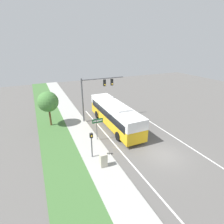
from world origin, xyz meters
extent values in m
plane|color=#565451|center=(0.00, 0.00, 0.00)|extent=(80.00, 80.00, 0.00)
cube|color=#9E9E99|center=(-6.20, 0.00, 0.06)|extent=(2.80, 80.00, 0.12)
cube|color=#3D6633|center=(-9.40, 0.00, 0.05)|extent=(3.60, 80.00, 0.10)
cube|color=silver|center=(-3.60, 0.00, 0.00)|extent=(0.14, 30.00, 0.01)
cube|color=silver|center=(3.60, 0.00, 0.00)|extent=(0.14, 30.00, 0.01)
cube|color=gold|center=(-1.63, 7.95, 1.11)|extent=(2.58, 11.45, 1.47)
cube|color=white|center=(-1.63, 7.95, 2.44)|extent=(2.58, 11.45, 1.20)
cube|color=black|center=(-1.63, 7.95, 2.02)|extent=(2.62, 10.53, 0.91)
cube|color=white|center=(-1.63, 7.09, 3.16)|extent=(1.81, 4.01, 0.24)
cylinder|color=black|center=(-2.87, 11.50, 0.54)|extent=(0.28, 1.08, 1.08)
cylinder|color=black|center=(-0.38, 11.50, 0.54)|extent=(0.28, 1.08, 1.08)
cylinder|color=black|center=(-2.87, 4.40, 0.54)|extent=(0.28, 1.08, 1.08)
cylinder|color=black|center=(-0.38, 4.40, 0.54)|extent=(0.28, 1.08, 1.08)
cylinder|color=#4C4C51|center=(-5.05, 11.00, 3.10)|extent=(0.20, 0.20, 6.21)
cylinder|color=#4C4C51|center=(-1.99, 11.00, 5.96)|extent=(6.11, 0.14, 0.14)
cube|color=black|center=(-1.79, 11.00, 5.34)|extent=(0.32, 0.28, 0.90)
sphere|color=yellow|center=(-1.79, 10.82, 5.09)|extent=(0.18, 0.18, 0.18)
cube|color=black|center=(-0.67, 11.00, 5.34)|extent=(0.32, 0.28, 0.90)
sphere|color=yellow|center=(-0.67, 10.82, 5.09)|extent=(0.18, 0.18, 0.18)
cylinder|color=#4C4C51|center=(-6.63, 2.49, 1.35)|extent=(0.12, 0.12, 2.71)
cube|color=black|center=(-6.63, 2.49, 2.49)|extent=(0.28, 0.24, 0.44)
sphere|color=yellow|center=(-6.63, 2.34, 2.49)|extent=(0.14, 0.14, 0.14)
cylinder|color=#4C4C51|center=(-5.06, 5.41, 1.38)|extent=(0.08, 0.08, 2.76)
cube|color=#145B2D|center=(-4.94, 5.41, 2.46)|extent=(1.25, 0.03, 0.50)
cube|color=white|center=(-4.94, 5.39, 2.46)|extent=(1.07, 0.01, 0.18)
cube|color=#B7B29E|center=(-6.14, 0.75, 0.76)|extent=(0.63, 0.49, 1.28)
cylinder|color=brown|center=(-9.45, 11.60, 1.37)|extent=(0.24, 0.24, 2.55)
sphere|color=#427538|center=(-9.45, 11.60, 3.44)|extent=(2.65, 2.65, 2.65)
camera|label=1|loc=(-10.77, -11.32, 10.52)|focal=28.00mm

